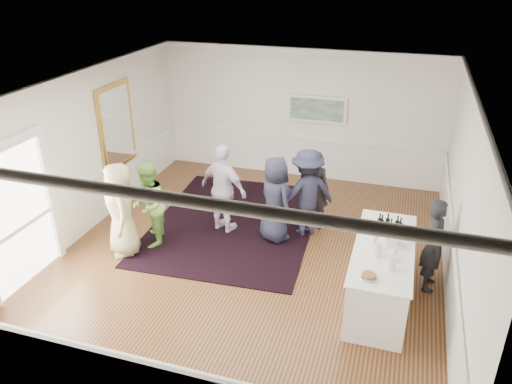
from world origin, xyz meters
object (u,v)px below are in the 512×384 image
(guest_tan, at_px, (121,210))
(guest_green, at_px, (148,205))
(guest_dark_a, at_px, (307,193))
(guest_lilac, at_px, (224,189))
(guest_navy, at_px, (275,199))
(nut_bowl, at_px, (369,276))
(bartender, at_px, (435,245))
(ice_bucket, at_px, (393,238))
(guest_dark_b, at_px, (314,190))
(serving_table, at_px, (381,273))

(guest_tan, height_order, guest_green, guest_tan)
(guest_green, relative_size, guest_dark_a, 0.94)
(guest_green, relative_size, guest_lilac, 0.91)
(guest_tan, relative_size, guest_green, 1.08)
(guest_navy, xyz_separation_m, nut_bowl, (2.00, -2.29, 0.16))
(bartender, height_order, ice_bucket, bartender)
(guest_lilac, bearing_deg, guest_dark_a, -148.23)
(guest_tan, bearing_deg, guest_dark_b, 84.27)
(guest_navy, height_order, ice_bucket, guest_navy)
(serving_table, distance_m, guest_dark_a, 2.43)
(guest_dark_a, relative_size, ice_bucket, 6.92)
(serving_table, height_order, guest_tan, guest_tan)
(guest_dark_b, distance_m, nut_bowl, 3.31)
(bartender, bearing_deg, ice_bucket, 127.56)
(bartender, height_order, guest_lilac, guest_lilac)
(guest_green, distance_m, nut_bowl, 4.48)
(guest_lilac, xyz_separation_m, guest_navy, (1.07, -0.02, -0.06))
(serving_table, relative_size, guest_green, 1.45)
(guest_green, relative_size, ice_bucket, 6.48)
(guest_green, bearing_deg, bartender, 70.34)
(guest_dark_b, xyz_separation_m, nut_bowl, (1.38, -3.00, 0.18))
(guest_lilac, height_order, guest_dark_b, guest_lilac)
(guest_dark_b, bearing_deg, guest_navy, 51.32)
(guest_lilac, distance_m, nut_bowl, 3.85)
(bartender, distance_m, ice_bucket, 0.86)
(guest_dark_a, distance_m, nut_bowl, 3.07)
(serving_table, bearing_deg, guest_lilac, 156.72)
(guest_green, bearing_deg, guest_tan, -57.76)
(guest_lilac, relative_size, ice_bucket, 7.11)
(guest_dark_a, relative_size, guest_navy, 1.04)
(bartender, height_order, guest_dark_b, guest_dark_b)
(ice_bucket, bearing_deg, bartender, 35.53)
(serving_table, height_order, ice_bucket, ice_bucket)
(bartender, relative_size, guest_lilac, 0.89)
(serving_table, height_order, nut_bowl, nut_bowl)
(guest_lilac, height_order, guest_navy, guest_lilac)
(guest_tan, height_order, nut_bowl, guest_tan)
(guest_lilac, bearing_deg, guest_green, 56.54)
(guest_tan, xyz_separation_m, ice_bucket, (4.85, 0.11, 0.20))
(guest_dark_a, relative_size, nut_bowl, 7.64)
(guest_dark_b, relative_size, guest_navy, 0.97)
(guest_tan, xyz_separation_m, guest_lilac, (1.50, 1.36, 0.02))
(guest_green, xyz_separation_m, ice_bucket, (4.53, -0.33, 0.26))
(guest_dark_b, relative_size, ice_bucket, 6.48)
(ice_bucket, bearing_deg, guest_lilac, 159.45)
(guest_tan, distance_m, guest_lilac, 2.03)
(serving_table, distance_m, guest_navy, 2.57)
(guest_green, xyz_separation_m, guest_dark_a, (2.79, 1.30, 0.06))
(guest_tan, distance_m, ice_bucket, 4.85)
(bartender, distance_m, nut_bowl, 1.80)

